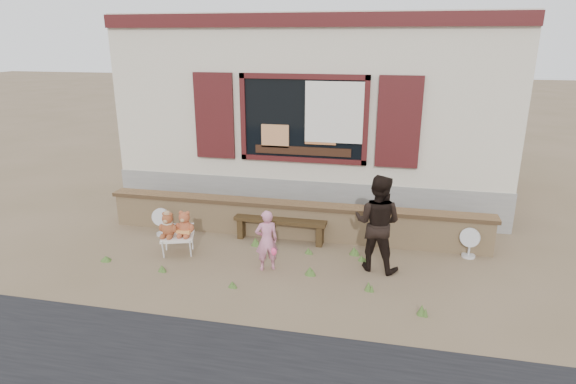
% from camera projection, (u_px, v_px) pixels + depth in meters
% --- Properties ---
extents(ground, '(80.00, 80.00, 0.00)m').
position_uv_depth(ground, '(280.00, 259.00, 8.05)').
color(ground, brown).
rests_on(ground, ground).
extents(shopfront, '(8.04, 5.13, 4.00)m').
position_uv_depth(shopfront, '(322.00, 105.00, 11.61)').
color(shopfront, '#BEB09A').
rests_on(shopfront, ground).
extents(brick_wall, '(7.10, 0.36, 0.67)m').
position_uv_depth(brick_wall, '(293.00, 219.00, 8.88)').
color(brick_wall, tan).
rests_on(brick_wall, ground).
extents(bench, '(1.69, 0.41, 0.43)m').
position_uv_depth(bench, '(281.00, 224.00, 8.73)').
color(bench, '#302110').
rests_on(bench, ground).
extents(folding_chair, '(0.66, 0.62, 0.33)m').
position_uv_depth(folding_chair, '(178.00, 237.00, 8.19)').
color(folding_chair, silver).
rests_on(folding_chair, ground).
extents(teddy_bear_left, '(0.39, 0.37, 0.44)m').
position_uv_depth(teddy_bear_left, '(168.00, 224.00, 8.10)').
color(teddy_bear_left, brown).
rests_on(teddy_bear_left, folding_chair).
extents(teddy_bear_right, '(0.41, 0.38, 0.45)m').
position_uv_depth(teddy_bear_right, '(185.00, 223.00, 8.13)').
color(teddy_bear_right, brown).
rests_on(teddy_bear_right, folding_chair).
extents(child, '(0.43, 0.37, 1.00)m').
position_uv_depth(child, '(267.00, 240.00, 7.57)').
color(child, pink).
rests_on(child, ground).
extents(adult, '(0.89, 0.77, 1.56)m').
position_uv_depth(adult, '(377.00, 223.00, 7.51)').
color(adult, black).
rests_on(adult, ground).
extents(fan_left, '(0.34, 0.23, 0.54)m').
position_uv_depth(fan_left, '(162.00, 221.00, 8.98)').
color(fan_left, silver).
rests_on(fan_left, ground).
extents(fan_right, '(0.34, 0.23, 0.53)m').
position_uv_depth(fan_right, '(470.00, 242.00, 8.07)').
color(fan_right, silver).
rests_on(fan_right, ground).
extents(grass_tufts, '(5.22, 1.85, 0.16)m').
position_uv_depth(grass_tufts, '(288.00, 264.00, 7.75)').
color(grass_tufts, '#436327').
rests_on(grass_tufts, ground).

